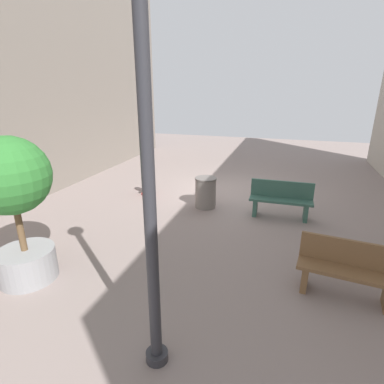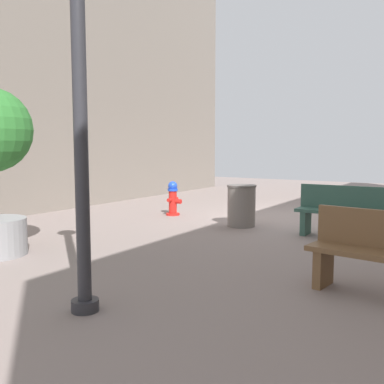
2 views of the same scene
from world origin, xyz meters
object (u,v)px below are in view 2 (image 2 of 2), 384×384
(fire_hydrant, at_px, (173,198))
(trash_bin, at_px, (241,206))
(bench_far, at_px, (379,253))
(street_lamp, at_px, (78,34))
(bench_near, at_px, (341,211))

(fire_hydrant, distance_m, trash_bin, 2.12)
(fire_hydrant, xyz_separation_m, bench_far, (-5.25, 3.59, 0.07))
(bench_far, bearing_deg, fire_hydrant, -34.35)
(bench_far, distance_m, street_lamp, 3.90)
(bench_near, bearing_deg, bench_far, 110.32)
(bench_far, relative_size, trash_bin, 1.79)
(bench_far, xyz_separation_m, trash_bin, (3.18, -3.11, -0.05))
(bench_near, height_order, street_lamp, street_lamp)
(fire_hydrant, bearing_deg, bench_far, 145.65)
(fire_hydrant, height_order, street_lamp, street_lamp)
(street_lamp, bearing_deg, fire_hydrant, -63.51)
(fire_hydrant, distance_m, bench_near, 4.16)
(fire_hydrant, bearing_deg, trash_bin, 167.07)
(bench_near, height_order, bench_far, same)
(bench_far, relative_size, street_lamp, 0.35)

